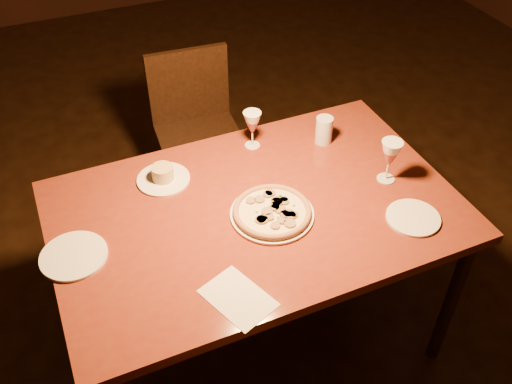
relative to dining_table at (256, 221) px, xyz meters
name	(u,v)px	position (x,y,z in m)	size (l,w,h in m)	color
floor	(281,282)	(0.23, 0.22, -0.71)	(7.00, 7.00, 0.00)	#321E10
dining_table	(256,221)	(0.00, 0.00, 0.00)	(1.47, 0.95, 0.78)	maroon
chair_far	(197,127)	(0.08, 0.97, -0.22)	(0.45, 0.45, 0.86)	black
pizza_plate	(272,212)	(0.04, -0.06, 0.09)	(0.30, 0.30, 0.03)	white
ramekin_saucer	(163,176)	(-0.27, 0.28, 0.09)	(0.20, 0.20, 0.06)	white
wine_glass_far	(252,130)	(0.13, 0.35, 0.15)	(0.07, 0.07, 0.16)	#AA4D46
wine_glass_right	(389,161)	(0.52, -0.05, 0.16)	(0.08, 0.08, 0.18)	#AA4D46
water_tumbler	(324,130)	(0.41, 0.26, 0.13)	(0.07, 0.07, 0.12)	silver
side_plate_left	(74,256)	(-0.65, 0.02, 0.07)	(0.22, 0.22, 0.01)	white
side_plate_near	(413,218)	(0.49, -0.27, 0.07)	(0.19, 0.19, 0.01)	white
menu_card	(238,298)	(-0.21, -0.35, 0.07)	(0.15, 0.22, 0.00)	silver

